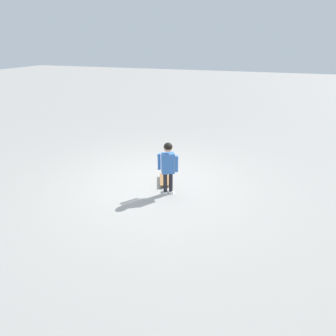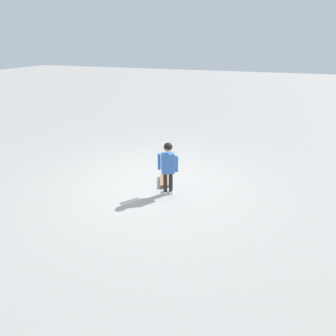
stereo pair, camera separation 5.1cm
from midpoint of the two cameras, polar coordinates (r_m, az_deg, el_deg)
ground_plane at (r=5.97m, az=-3.23°, el=-3.16°), size 50.00×50.00×0.00m
child_person at (r=5.30m, az=-0.28°, el=1.05°), size 0.26×0.41×1.06m
skateboard at (r=5.99m, az=-1.00°, el=-2.39°), size 0.60×0.38×0.07m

